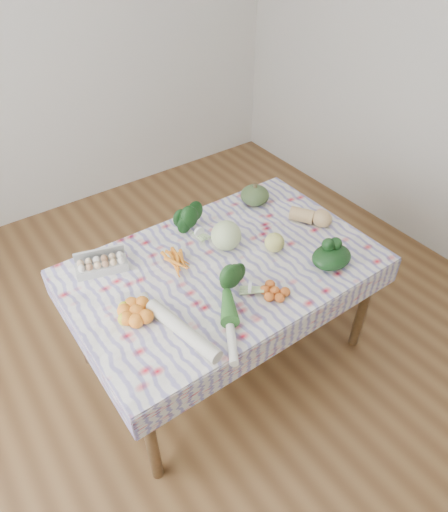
# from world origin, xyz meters

# --- Properties ---
(ground) EXTENTS (4.50, 4.50, 0.00)m
(ground) POSITION_xyz_m (0.00, 0.00, 0.00)
(ground) COLOR brown
(ground) RESTS_ON ground
(wall_back) EXTENTS (4.00, 0.04, 2.80)m
(wall_back) POSITION_xyz_m (0.00, 2.25, 1.40)
(wall_back) COLOR silver
(wall_back) RESTS_ON ground
(dining_table) EXTENTS (1.60, 1.00, 0.75)m
(dining_table) POSITION_xyz_m (0.00, 0.00, 0.68)
(dining_table) COLOR brown
(dining_table) RESTS_ON ground
(tablecloth) EXTENTS (1.66, 1.06, 0.01)m
(tablecloth) POSITION_xyz_m (0.00, 0.00, 0.76)
(tablecloth) COLOR silver
(tablecloth) RESTS_ON dining_table
(egg_carton) EXTENTS (0.29, 0.18, 0.07)m
(egg_carton) POSITION_xyz_m (-0.56, 0.34, 0.80)
(egg_carton) COLOR #B4B4AF
(egg_carton) RESTS_ON tablecloth
(carrot_bunch) EXTENTS (0.25, 0.24, 0.04)m
(carrot_bunch) POSITION_xyz_m (-0.21, 0.15, 0.78)
(carrot_bunch) COLOR orange
(carrot_bunch) RESTS_ON tablecloth
(kale_bunch) EXTENTS (0.17, 0.15, 0.15)m
(kale_bunch) POSITION_xyz_m (0.02, 0.33, 0.83)
(kale_bunch) COLOR #133914
(kale_bunch) RESTS_ON tablecloth
(kabocha_squash) EXTENTS (0.23, 0.23, 0.12)m
(kabocha_squash) POSITION_xyz_m (0.50, 0.37, 0.82)
(kabocha_squash) COLOR #415A2F
(kabocha_squash) RESTS_ON tablecloth
(cabbage) EXTENTS (0.22, 0.22, 0.17)m
(cabbage) POSITION_xyz_m (0.09, 0.11, 0.85)
(cabbage) COLOR #BFD692
(cabbage) RESTS_ON tablecloth
(butternut_squash) EXTENTS (0.23, 0.27, 0.11)m
(butternut_squash) POSITION_xyz_m (0.65, 0.00, 0.82)
(butternut_squash) COLOR tan
(butternut_squash) RESTS_ON tablecloth
(orange_cluster) EXTENTS (0.28, 0.28, 0.08)m
(orange_cluster) POSITION_xyz_m (-0.56, -0.07, 0.80)
(orange_cluster) COLOR orange
(orange_cluster) RESTS_ON tablecloth
(broccoli) EXTENTS (0.22, 0.22, 0.12)m
(broccoli) POSITION_xyz_m (-0.06, -0.22, 0.82)
(broccoli) COLOR #1D481A
(broccoli) RESTS_ON tablecloth
(mandarin_cluster) EXTENTS (0.22, 0.22, 0.05)m
(mandarin_cluster) POSITION_xyz_m (0.07, -0.34, 0.79)
(mandarin_cluster) COLOR #D15F20
(mandarin_cluster) RESTS_ON tablecloth
(grapefruit) EXTENTS (0.13, 0.13, 0.11)m
(grapefruit) POSITION_xyz_m (0.30, -0.07, 0.82)
(grapefruit) COLOR #D1D066
(grapefruit) RESTS_ON tablecloth
(spinach_bag) EXTENTS (0.26, 0.22, 0.10)m
(spinach_bag) POSITION_xyz_m (0.47, -0.34, 0.81)
(spinach_bag) COLOR black
(spinach_bag) RESTS_ON tablecloth
(daikon) EXTENTS (0.15, 0.48, 0.07)m
(daikon) POSITION_xyz_m (-0.44, -0.29, 0.80)
(daikon) COLOR beige
(daikon) RESTS_ON tablecloth
(leek) EXTENTS (0.25, 0.37, 0.04)m
(leek) POSITION_xyz_m (-0.25, -0.40, 0.78)
(leek) COLOR silver
(leek) RESTS_ON tablecloth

